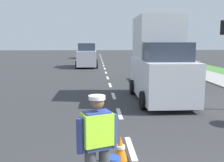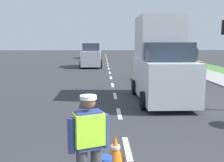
{
  "view_description": "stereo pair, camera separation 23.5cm",
  "coord_description": "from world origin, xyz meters",
  "px_view_note": "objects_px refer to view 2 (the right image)",
  "views": [
    {
      "loc": [
        -0.8,
        -3.21,
        2.5
      ],
      "look_at": [
        -0.24,
        6.01,
        1.1
      ],
      "focal_mm": 42.8,
      "sensor_mm": 36.0,
      "label": 1
    },
    {
      "loc": [
        -0.57,
        -3.22,
        2.5
      ],
      "look_at": [
        -0.24,
        6.01,
        1.1
      ],
      "focal_mm": 42.8,
      "sensor_mm": 36.0,
      "label": 2
    }
  ],
  "objects_px": {
    "car_oncoming_second": "(91,56)",
    "car_oncoming_third": "(93,52)",
    "traffic_cone_near": "(115,149)",
    "delivery_truck": "(161,62)",
    "car_parked_far": "(178,66)",
    "road_worker": "(90,141)"
  },
  "relations": [
    {
      "from": "car_oncoming_third",
      "to": "car_parked_far",
      "type": "bearing_deg",
      "value": -75.05
    },
    {
      "from": "road_worker",
      "to": "delivery_truck",
      "type": "bearing_deg",
      "value": 69.36
    },
    {
      "from": "road_worker",
      "to": "traffic_cone_near",
      "type": "bearing_deg",
      "value": 69.46
    },
    {
      "from": "delivery_truck",
      "to": "traffic_cone_near",
      "type": "bearing_deg",
      "value": -110.66
    },
    {
      "from": "car_oncoming_third",
      "to": "car_oncoming_second",
      "type": "height_order",
      "value": "car_oncoming_second"
    },
    {
      "from": "delivery_truck",
      "to": "car_oncoming_second",
      "type": "relative_size",
      "value": 1.11
    },
    {
      "from": "road_worker",
      "to": "car_oncoming_second",
      "type": "height_order",
      "value": "car_oncoming_second"
    },
    {
      "from": "delivery_truck",
      "to": "car_parked_far",
      "type": "height_order",
      "value": "delivery_truck"
    },
    {
      "from": "car_oncoming_third",
      "to": "car_oncoming_second",
      "type": "relative_size",
      "value": 0.92
    },
    {
      "from": "car_oncoming_second",
      "to": "traffic_cone_near",
      "type": "bearing_deg",
      "value": -86.31
    },
    {
      "from": "car_oncoming_third",
      "to": "car_parked_far",
      "type": "height_order",
      "value": "car_parked_far"
    },
    {
      "from": "car_oncoming_third",
      "to": "car_oncoming_second",
      "type": "xyz_separation_m",
      "value": [
        0.27,
        -13.19,
        0.12
      ]
    },
    {
      "from": "traffic_cone_near",
      "to": "car_oncoming_third",
      "type": "bearing_deg",
      "value": 92.7
    },
    {
      "from": "car_oncoming_third",
      "to": "car_parked_far",
      "type": "relative_size",
      "value": 0.94
    },
    {
      "from": "car_oncoming_third",
      "to": "traffic_cone_near",
      "type": "bearing_deg",
      "value": -87.3
    },
    {
      "from": "traffic_cone_near",
      "to": "delivery_truck",
      "type": "bearing_deg",
      "value": 69.34
    },
    {
      "from": "road_worker",
      "to": "car_parked_far",
      "type": "xyz_separation_m",
      "value": [
        4.88,
        12.21,
        0.03
      ]
    },
    {
      "from": "car_parked_far",
      "to": "car_oncoming_second",
      "type": "bearing_deg",
      "value": 121.64
    },
    {
      "from": "car_oncoming_second",
      "to": "car_oncoming_third",
      "type": "bearing_deg",
      "value": 91.18
    },
    {
      "from": "delivery_truck",
      "to": "car_oncoming_second",
      "type": "height_order",
      "value": "delivery_truck"
    },
    {
      "from": "delivery_truck",
      "to": "car_oncoming_third",
      "type": "relative_size",
      "value": 1.21
    },
    {
      "from": "car_parked_far",
      "to": "road_worker",
      "type": "bearing_deg",
      "value": -111.8
    }
  ]
}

